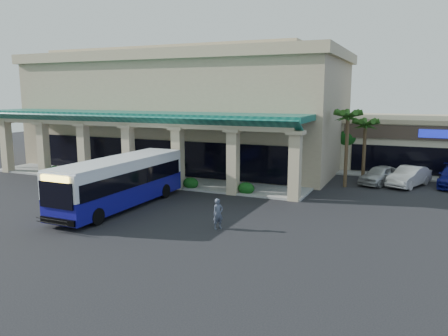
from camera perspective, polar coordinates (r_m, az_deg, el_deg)
The scene contains 11 objects.
ground at distance 27.62m, azimuth -5.89°, elevation -5.40°, with size 110.00×110.00×0.00m, color black.
main_building at distance 44.56m, azimuth -4.80°, elevation 7.77°, with size 30.80×14.80×11.35m, color tan, non-canonical shape.
arcade at distance 36.97m, azimuth -11.57°, elevation 2.81°, with size 30.00×6.20×5.70m, color #0D4E43, non-canonical shape.
palm_0 at distance 34.68m, azimuth 15.73°, elevation 2.94°, with size 2.40×2.40×6.60m, color #1A3E10, non-canonical shape.
palm_1 at distance 37.57m, azimuth 17.87°, elevation 2.72°, with size 2.40×2.40×5.80m, color #1A3E10, non-canonical shape.
palm_2 at distance 46.62m, azimuth -26.55°, elevation 3.70°, with size 2.40×2.40×6.20m, color #1A3E10, non-canonical shape.
broadleaf_tree at distance 42.79m, azimuth 15.89°, elevation 2.96°, with size 2.60×2.60×4.81m, color #0D3C0F, non-canonical shape.
transit_bus at distance 28.40m, azimuth -13.33°, elevation -1.92°, with size 2.63×11.28×3.15m, color navy, non-canonical shape.
pedestrian at distance 23.45m, azimuth -0.78°, elevation -6.00°, with size 0.60×0.40×1.66m, color #434B5C.
car_silver at distance 36.95m, azimuth 19.72°, elevation -0.86°, with size 1.78×4.43×1.51m, color #ADADAD.
car_white at distance 36.94m, azimuth 23.02°, elevation -1.03°, with size 1.65×4.72×1.56m, color white.
Camera 1 is at (13.26, -23.13, 7.20)m, focal length 35.00 mm.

